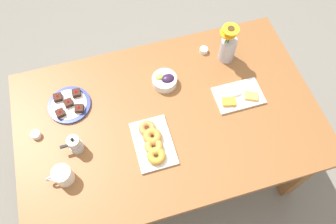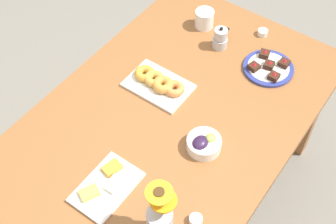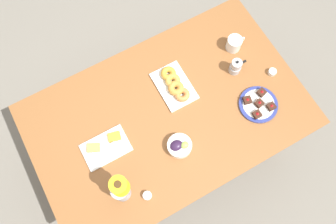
{
  "view_description": "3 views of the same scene",
  "coord_description": "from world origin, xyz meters",
  "px_view_note": "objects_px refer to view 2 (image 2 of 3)",
  "views": [
    {
      "loc": [
        0.22,
        0.77,
        2.28
      ],
      "look_at": [
        0.0,
        0.0,
        0.78
      ],
      "focal_mm": 35.0,
      "sensor_mm": 36.0,
      "label": 1
    },
    {
      "loc": [
        -0.97,
        -0.69,
        2.29
      ],
      "look_at": [
        0.0,
        0.0,
        0.78
      ],
      "focal_mm": 50.0,
      "sensor_mm": 36.0,
      "label": 2
    },
    {
      "loc": [
        -0.29,
        -0.52,
        2.55
      ],
      "look_at": [
        0.0,
        0.0,
        0.78
      ],
      "focal_mm": 35.0,
      "sensor_mm": 36.0,
      "label": 3
    }
  ],
  "objects_px": {
    "grape_bowl": "(204,144)",
    "moka_pot": "(220,39)",
    "dining_table": "(168,130)",
    "coffee_mug": "(205,19)",
    "croissant_platter": "(158,83)",
    "jam_cup_honey": "(196,220)",
    "cheese_platter": "(106,186)",
    "dessert_plate": "(268,67)",
    "flower_vase": "(160,221)",
    "jam_cup_berry": "(263,32)"
  },
  "relations": [
    {
      "from": "grape_bowl",
      "to": "moka_pot",
      "type": "relative_size",
      "value": 1.16
    },
    {
      "from": "dining_table",
      "to": "moka_pot",
      "type": "relative_size",
      "value": 13.45
    },
    {
      "from": "moka_pot",
      "to": "coffee_mug",
      "type": "bearing_deg",
      "value": 60.16
    },
    {
      "from": "croissant_platter",
      "to": "jam_cup_honey",
      "type": "height_order",
      "value": "croissant_platter"
    },
    {
      "from": "dining_table",
      "to": "jam_cup_honey",
      "type": "distance_m",
      "value": 0.49
    },
    {
      "from": "grape_bowl",
      "to": "moka_pot",
      "type": "distance_m",
      "value": 0.59
    },
    {
      "from": "dining_table",
      "to": "croissant_platter",
      "type": "xyz_separation_m",
      "value": [
        0.12,
        0.14,
        0.11
      ]
    },
    {
      "from": "grape_bowl",
      "to": "cheese_platter",
      "type": "relative_size",
      "value": 0.53
    },
    {
      "from": "coffee_mug",
      "to": "grape_bowl",
      "type": "bearing_deg",
      "value": -147.36
    },
    {
      "from": "coffee_mug",
      "to": "grape_bowl",
      "type": "xyz_separation_m",
      "value": [
        -0.61,
        -0.39,
        -0.02
      ]
    },
    {
      "from": "coffee_mug",
      "to": "grape_bowl",
      "type": "distance_m",
      "value": 0.72
    },
    {
      "from": "dessert_plate",
      "to": "moka_pot",
      "type": "distance_m",
      "value": 0.26
    },
    {
      "from": "cheese_platter",
      "to": "jam_cup_honey",
      "type": "bearing_deg",
      "value": -77.27
    },
    {
      "from": "dining_table",
      "to": "grape_bowl",
      "type": "bearing_deg",
      "value": -101.3
    },
    {
      "from": "coffee_mug",
      "to": "dessert_plate",
      "type": "height_order",
      "value": "coffee_mug"
    },
    {
      "from": "jam_cup_honey",
      "to": "dining_table",
      "type": "bearing_deg",
      "value": 47.54
    },
    {
      "from": "cheese_platter",
      "to": "dessert_plate",
      "type": "relative_size",
      "value": 1.13
    },
    {
      "from": "dessert_plate",
      "to": "flower_vase",
      "type": "xyz_separation_m",
      "value": [
        -0.92,
        -0.07,
        0.08
      ]
    },
    {
      "from": "dining_table",
      "to": "dessert_plate",
      "type": "height_order",
      "value": "dessert_plate"
    },
    {
      "from": "coffee_mug",
      "to": "croissant_platter",
      "type": "xyz_separation_m",
      "value": [
        -0.45,
        -0.05,
        -0.02
      ]
    },
    {
      "from": "dining_table",
      "to": "moka_pot",
      "type": "distance_m",
      "value": 0.51
    },
    {
      "from": "dining_table",
      "to": "jam_cup_honey",
      "type": "relative_size",
      "value": 33.33
    },
    {
      "from": "cheese_platter",
      "to": "jam_cup_berry",
      "type": "height_order",
      "value": "cheese_platter"
    },
    {
      "from": "dessert_plate",
      "to": "coffee_mug",
      "type": "bearing_deg",
      "value": 78.87
    },
    {
      "from": "cheese_platter",
      "to": "jam_cup_berry",
      "type": "relative_size",
      "value": 5.42
    },
    {
      "from": "jam_cup_honey",
      "to": "dessert_plate",
      "type": "distance_m",
      "value": 0.83
    },
    {
      "from": "grape_bowl",
      "to": "dessert_plate",
      "type": "distance_m",
      "value": 0.53
    },
    {
      "from": "jam_cup_berry",
      "to": "moka_pot",
      "type": "xyz_separation_m",
      "value": [
        -0.19,
        0.13,
        0.03
      ]
    },
    {
      "from": "dining_table",
      "to": "jam_cup_berry",
      "type": "height_order",
      "value": "jam_cup_berry"
    },
    {
      "from": "cheese_platter",
      "to": "jam_cup_berry",
      "type": "distance_m",
      "value": 1.08
    },
    {
      "from": "jam_cup_honey",
      "to": "cheese_platter",
      "type": "bearing_deg",
      "value": 102.73
    },
    {
      "from": "dessert_plate",
      "to": "moka_pot",
      "type": "height_order",
      "value": "moka_pot"
    },
    {
      "from": "coffee_mug",
      "to": "jam_cup_honey",
      "type": "xyz_separation_m",
      "value": [
        -0.89,
        -0.54,
        -0.03
      ]
    },
    {
      "from": "dining_table",
      "to": "flower_vase",
      "type": "bearing_deg",
      "value": -147.46
    },
    {
      "from": "cheese_platter",
      "to": "jam_cup_berry",
      "type": "bearing_deg",
      "value": -3.84
    },
    {
      "from": "dining_table",
      "to": "moka_pot",
      "type": "xyz_separation_m",
      "value": [
        0.49,
        0.05,
        0.13
      ]
    },
    {
      "from": "jam_cup_honey",
      "to": "flower_vase",
      "type": "distance_m",
      "value": 0.15
    },
    {
      "from": "dining_table",
      "to": "flower_vase",
      "type": "height_order",
      "value": "flower_vase"
    },
    {
      "from": "jam_cup_berry",
      "to": "flower_vase",
      "type": "xyz_separation_m",
      "value": [
        -1.11,
        -0.2,
        0.08
      ]
    },
    {
      "from": "coffee_mug",
      "to": "moka_pot",
      "type": "height_order",
      "value": "moka_pot"
    },
    {
      "from": "coffee_mug",
      "to": "cheese_platter",
      "type": "distance_m",
      "value": 0.99
    },
    {
      "from": "coffee_mug",
      "to": "moka_pot",
      "type": "bearing_deg",
      "value": -119.84
    },
    {
      "from": "grape_bowl",
      "to": "croissant_platter",
      "type": "height_order",
      "value": "grape_bowl"
    },
    {
      "from": "jam_cup_berry",
      "to": "flower_vase",
      "type": "relative_size",
      "value": 0.18
    },
    {
      "from": "grape_bowl",
      "to": "flower_vase",
      "type": "relative_size",
      "value": 0.52
    },
    {
      "from": "dessert_plate",
      "to": "moka_pot",
      "type": "bearing_deg",
      "value": 90.3
    },
    {
      "from": "croissant_platter",
      "to": "grape_bowl",
      "type": "bearing_deg",
      "value": -115.23
    },
    {
      "from": "croissant_platter",
      "to": "flower_vase",
      "type": "xyz_separation_m",
      "value": [
        -0.55,
        -0.41,
        0.07
      ]
    },
    {
      "from": "dining_table",
      "to": "dessert_plate",
      "type": "relative_size",
      "value": 6.98
    },
    {
      "from": "grape_bowl",
      "to": "croissant_platter",
      "type": "distance_m",
      "value": 0.37
    }
  ]
}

